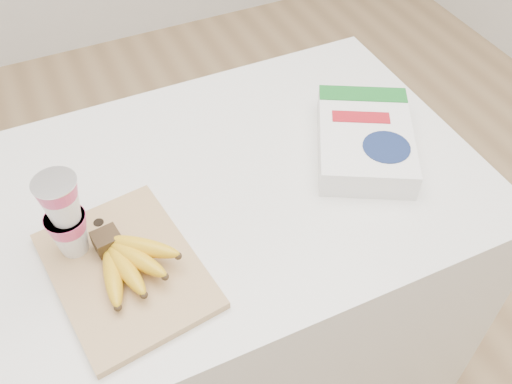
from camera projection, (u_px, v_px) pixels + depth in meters
table at (227, 294)px, 1.50m from camera, size 1.11×0.74×0.84m
cutting_board at (126, 270)px, 1.04m from camera, size 0.29×0.36×0.02m
bananas at (127, 260)px, 1.01m from camera, size 0.16×0.17×0.06m
yogurt_stack at (64, 215)px, 0.99m from camera, size 0.08×0.08×0.18m
cereal_box at (365, 139)px, 1.24m from camera, size 0.31×0.35×0.07m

